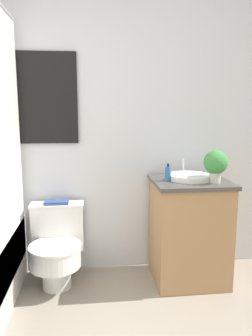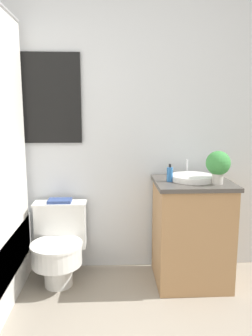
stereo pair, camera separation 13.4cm
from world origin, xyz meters
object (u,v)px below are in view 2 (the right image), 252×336
(toilet, at_px, (59,244))
(soap_bottle, at_px, (170,174))
(sink, at_px, (192,178))
(book_on_tank, at_px, (60,201))
(potted_plant, at_px, (218,164))

(toilet, xyz_separation_m, soap_bottle, (0.84, -0.04, 0.55))
(toilet, height_order, sink, sink)
(toilet, relative_size, book_on_tank, 3.33)
(sink, distance_m, potted_plant, 0.23)
(toilet, xyz_separation_m, book_on_tank, (0.00, 0.12, 0.31))
(toilet, bearing_deg, sink, -0.40)
(sink, distance_m, soap_bottle, 0.18)
(toilet, bearing_deg, soap_bottle, -2.82)
(sink, relative_size, soap_bottle, 2.81)
(book_on_tank, bearing_deg, potted_plant, -12.38)
(soap_bottle, height_order, potted_plant, potted_plant)
(sink, height_order, book_on_tank, sink)
(toilet, distance_m, book_on_tank, 0.33)
(soap_bottle, bearing_deg, book_on_tank, 168.95)
(soap_bottle, bearing_deg, sink, 10.90)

